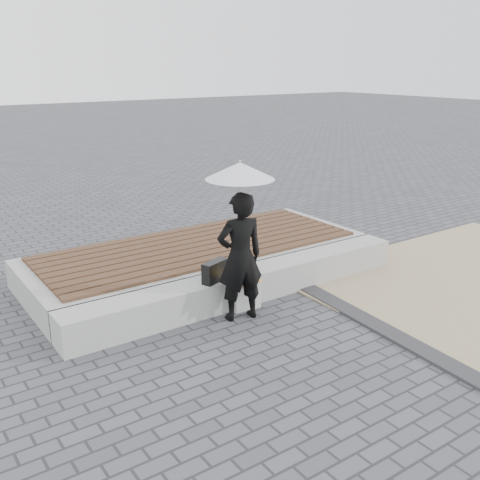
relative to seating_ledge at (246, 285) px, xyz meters
name	(u,v)px	position (x,y,z in m)	size (l,w,h in m)	color
ground	(330,347)	(0.00, -1.60, -0.20)	(80.00, 80.00, 0.00)	#48484C
edging_band	(412,345)	(0.75, -2.10, -0.18)	(0.25, 5.20, 0.04)	#2D2D2F
seating_ledge	(246,285)	(0.00, 0.00, 0.00)	(5.00, 0.45, 0.40)	#ADADA8
timber_platform	(199,259)	(0.00, 1.20, 0.00)	(5.00, 2.00, 0.40)	#A1A19C
timber_decking	(199,245)	(0.00, 1.20, 0.22)	(4.60, 1.80, 0.04)	brown
woman	(240,257)	(-0.39, -0.42, 0.59)	(0.58, 0.38, 1.58)	black
parasol	(240,171)	(-0.39, -0.42, 1.62)	(0.79, 0.79, 1.01)	silver
handbag	(215,271)	(-0.53, -0.08, 0.33)	(0.37, 0.13, 0.26)	black
canvas_tote	(246,294)	(-0.18, -0.25, -0.01)	(0.37, 0.16, 0.39)	#BABAB6
magazine	(248,281)	(-0.18, -0.30, 0.19)	(0.31, 0.23, 0.01)	red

